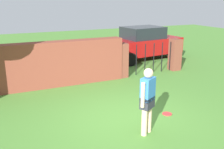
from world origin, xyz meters
TOP-DOWN VIEW (x-y plane):
  - ground_plane at (0.00, 0.00)m, footprint 40.00×40.00m
  - brick_wall at (-1.50, 3.59)m, footprint 6.21×0.50m
  - person at (0.13, -0.88)m, footprint 0.48×0.37m
  - fence_gate at (3.05, 3.59)m, footprint 3.13×0.44m
  - car at (4.18, 6.03)m, footprint 4.36×2.28m
  - frisbee_red at (1.24, -0.21)m, footprint 0.27×0.27m

SIDE VIEW (x-z plane):
  - ground_plane at x=0.00m, z-range 0.00..0.00m
  - frisbee_red at x=1.24m, z-range 0.00..0.02m
  - fence_gate at x=3.05m, z-range 0.00..1.40m
  - brick_wall at x=-1.50m, z-range 0.00..1.65m
  - car at x=4.18m, z-range 0.00..1.72m
  - person at x=0.13m, z-range 0.09..1.71m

